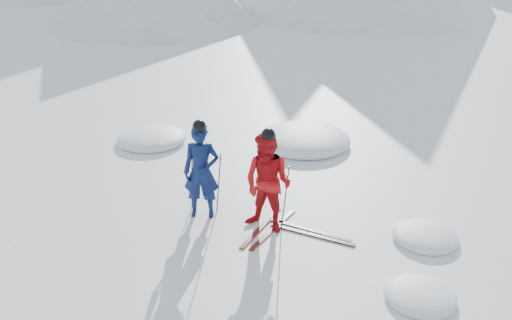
% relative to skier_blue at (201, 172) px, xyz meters
% --- Properties ---
extents(ground, '(160.00, 160.00, 0.00)m').
position_rel_skier_blue_xyz_m(ground, '(2.21, 0.15, -0.97)').
color(ground, white).
rests_on(ground, ground).
extents(skier_blue, '(0.82, 0.66, 1.95)m').
position_rel_skier_blue_xyz_m(skier_blue, '(0.00, 0.00, 0.00)').
color(skier_blue, '#0B1A47').
rests_on(skier_blue, ground).
extents(skier_red, '(1.06, 0.87, 1.98)m').
position_rel_skier_blue_xyz_m(skier_red, '(1.40, -0.03, 0.02)').
color(skier_red, '#B90E13').
rests_on(skier_red, ground).
extents(pole_blue_left, '(0.13, 0.09, 1.30)m').
position_rel_skier_blue_xyz_m(pole_blue_left, '(-0.30, 0.15, -0.32)').
color(pole_blue_left, black).
rests_on(pole_blue_left, ground).
extents(pole_blue_right, '(0.13, 0.08, 1.30)m').
position_rel_skier_blue_xyz_m(pole_blue_right, '(0.25, 0.25, -0.32)').
color(pole_blue_right, black).
rests_on(pole_blue_right, ground).
extents(pole_red_left, '(0.13, 0.10, 1.32)m').
position_rel_skier_blue_xyz_m(pole_red_left, '(1.10, 0.22, -0.31)').
color(pole_red_left, black).
rests_on(pole_red_left, ground).
extents(pole_red_right, '(0.13, 0.09, 1.32)m').
position_rel_skier_blue_xyz_m(pole_red_right, '(1.70, 0.12, -0.31)').
color(pole_red_right, black).
rests_on(pole_red_right, ground).
extents(ski_worn_left, '(0.26, 1.70, 0.03)m').
position_rel_skier_blue_xyz_m(ski_worn_left, '(1.28, -0.03, -0.96)').
color(ski_worn_left, black).
rests_on(ski_worn_left, ground).
extents(ski_worn_right, '(0.38, 1.69, 0.03)m').
position_rel_skier_blue_xyz_m(ski_worn_right, '(1.52, -0.03, -0.96)').
color(ski_worn_right, black).
rests_on(ski_worn_right, ground).
extents(ski_loose_a, '(1.70, 0.31, 0.03)m').
position_rel_skier_blue_xyz_m(ski_loose_a, '(2.18, 0.19, -0.96)').
color(ski_loose_a, black).
rests_on(ski_loose_a, ground).
extents(ski_loose_b, '(1.70, 0.25, 0.03)m').
position_rel_skier_blue_xyz_m(ski_loose_b, '(2.28, 0.04, -0.96)').
color(ski_loose_b, black).
rests_on(ski_loose_b, ground).
extents(snow_lumps, '(8.91, 7.33, 0.55)m').
position_rel_skier_blue_xyz_m(snow_lumps, '(0.34, 3.43, -0.97)').
color(snow_lumps, white).
rests_on(snow_lumps, ground).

